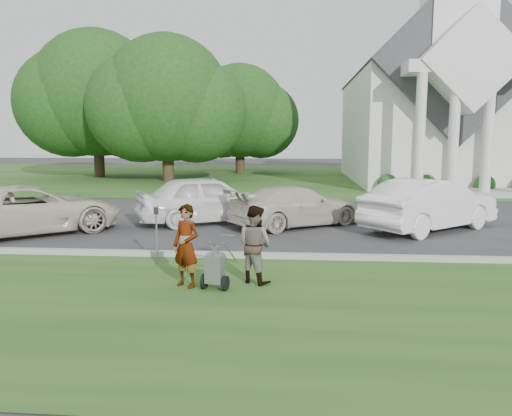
# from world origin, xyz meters

# --- Properties ---
(ground) EXTENTS (120.00, 120.00, 0.00)m
(ground) POSITION_xyz_m (0.00, 0.00, 0.00)
(ground) COLOR #333335
(ground) RESTS_ON ground
(grass_strip) EXTENTS (80.00, 7.00, 0.01)m
(grass_strip) POSITION_xyz_m (0.00, -3.00, 0.01)
(grass_strip) COLOR #224F1B
(grass_strip) RESTS_ON ground
(church_lawn) EXTENTS (80.00, 30.00, 0.01)m
(church_lawn) POSITION_xyz_m (0.00, 27.00, 0.01)
(church_lawn) COLOR #224F1B
(church_lawn) RESTS_ON ground
(curb) EXTENTS (80.00, 0.18, 0.15)m
(curb) POSITION_xyz_m (0.00, 0.55, 0.07)
(curb) COLOR #9E9E93
(curb) RESTS_ON ground
(church) EXTENTS (9.19, 19.00, 24.10)m
(church) POSITION_xyz_m (9.00, 23.11, 5.94)
(church) COLOR white
(church) RESTS_ON ground
(tree_left) EXTENTS (10.63, 8.40, 9.71)m
(tree_left) POSITION_xyz_m (-8.01, 21.99, 5.11)
(tree_left) COLOR #332316
(tree_left) RESTS_ON ground
(tree_far) EXTENTS (11.64, 9.20, 10.73)m
(tree_far) POSITION_xyz_m (-14.01, 24.99, 5.69)
(tree_far) COLOR #332316
(tree_far) RESTS_ON ground
(tree_back) EXTENTS (9.61, 7.60, 8.89)m
(tree_back) POSITION_xyz_m (-4.01, 29.99, 4.73)
(tree_back) COLOR #332316
(tree_back) RESTS_ON ground
(striping_cart) EXTENTS (0.60, 1.05, 0.93)m
(striping_cart) POSITION_xyz_m (-0.91, -2.01, 0.40)
(striping_cart) COLOR black
(striping_cart) RESTS_ON ground
(person_left) EXTENTS (0.70, 0.61, 1.62)m
(person_left) POSITION_xyz_m (-1.49, -1.88, 0.81)
(person_left) COLOR #999999
(person_left) RESTS_ON ground
(person_right) EXTENTS (0.96, 0.91, 1.56)m
(person_right) POSITION_xyz_m (-0.19, -1.48, 0.78)
(person_right) COLOR #999999
(person_right) RESTS_ON ground
(parking_meter_near) EXTENTS (0.10, 0.09, 1.35)m
(parking_meter_near) POSITION_xyz_m (-2.57, -0.13, 0.85)
(parking_meter_near) COLOR gray
(parking_meter_near) RESTS_ON ground
(car_a) EXTENTS (5.65, 5.40, 1.49)m
(car_a) POSITION_xyz_m (-7.43, 3.16, 0.74)
(car_a) COLOR beige
(car_a) RESTS_ON ground
(car_b) EXTENTS (5.18, 3.93, 1.64)m
(car_b) POSITION_xyz_m (-2.38, 5.54, 0.82)
(car_b) COLOR white
(car_b) RESTS_ON ground
(car_c) EXTENTS (4.82, 4.23, 1.34)m
(car_c) POSITION_xyz_m (0.62, 5.16, 0.67)
(car_c) COLOR beige
(car_c) RESTS_ON ground
(car_d) EXTENTS (4.90, 4.50, 1.63)m
(car_d) POSITION_xyz_m (4.84, 4.72, 0.81)
(car_d) COLOR white
(car_d) RESTS_ON ground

